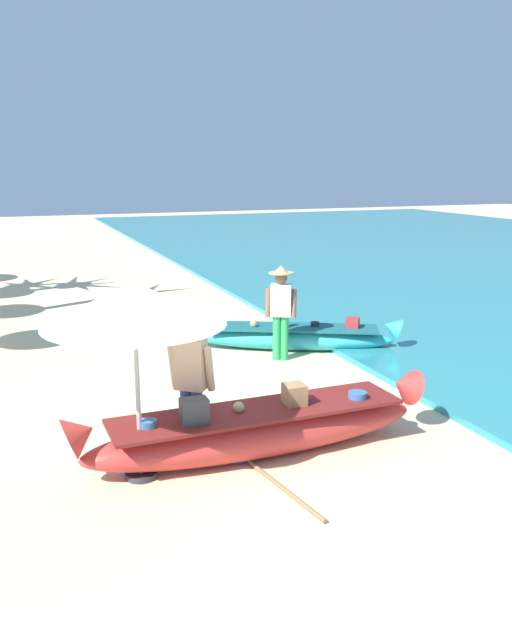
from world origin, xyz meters
TOP-DOWN VIEW (x-y plane):
  - ground_plane at (0.00, 0.00)m, footprint 80.00×80.00m
  - boat_red_foreground at (0.83, -0.37)m, footprint 4.57×0.90m
  - boat_cyan_midground at (3.13, 3.73)m, footprint 3.84×2.28m
  - person_vendor_hatted at (2.65, 3.20)m, footprint 0.58×0.45m
  - person_tourist_customer at (0.10, -0.05)m, footprint 0.56×0.50m
  - patio_umbrella_large at (-0.61, -0.45)m, footprint 1.96×1.96m
  - paddle at (0.70, -1.01)m, footprint 0.46×1.73m

SIDE VIEW (x-z plane):
  - ground_plane at x=0.00m, z-range 0.00..0.00m
  - paddle at x=0.70m, z-range 0.00..0.06m
  - boat_cyan_midground at x=3.13m, z-range -0.12..0.63m
  - boat_red_foreground at x=0.83m, z-range -0.12..0.76m
  - person_tourist_customer at x=0.10m, z-range 0.11..1.78m
  - person_vendor_hatted at x=2.65m, z-range 0.13..1.83m
  - patio_umbrella_large at x=-0.61m, z-range 0.87..3.08m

